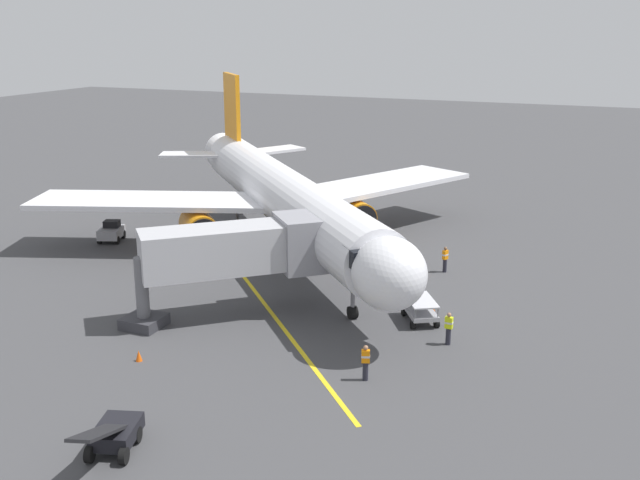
# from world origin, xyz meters

# --- Properties ---
(ground_plane) EXTENTS (220.00, 220.00, 0.00)m
(ground_plane) POSITION_xyz_m (0.00, 0.00, 0.00)
(ground_plane) COLOR #424244
(apron_lead_in_line) EXTENTS (26.95, 29.88, 0.01)m
(apron_lead_in_line) POSITION_xyz_m (1.73, 7.57, 0.01)
(apron_lead_in_line) COLOR yellow
(apron_lead_in_line) RESTS_ON ground
(airplane) EXTENTS (32.59, 33.49, 11.50)m
(airplane) POSITION_xyz_m (1.92, 1.36, 4.00)
(airplane) COLOR white
(airplane) RESTS_ON ground
(jet_bridge) EXTENTS (9.80, 9.15, 5.40)m
(jet_bridge) POSITION_xyz_m (-1.64, 13.34, 3.76)
(jet_bridge) COLOR #B7B7BC
(jet_bridge) RESTS_ON ground
(ground_crew_marshaller) EXTENTS (0.46, 0.37, 1.71)m
(ground_crew_marshaller) POSITION_xyz_m (-10.47, 18.39, 0.89)
(ground_crew_marshaller) COLOR #23232D
(ground_crew_marshaller) RESTS_ON ground
(ground_crew_wing_walker) EXTENTS (0.38, 0.46, 1.71)m
(ground_crew_wing_walker) POSITION_xyz_m (-10.02, 1.70, 0.89)
(ground_crew_wing_walker) COLOR #23232D
(ground_crew_wing_walker) RESTS_ON ground
(ground_crew_loader) EXTENTS (0.42, 0.28, 1.71)m
(ground_crew_loader) POSITION_xyz_m (-12.99, 13.01, 0.89)
(ground_crew_loader) COLOR #23232D
(ground_crew_loader) RESTS_ON ground
(tug_near_nose) EXTENTS (2.23, 2.68, 1.50)m
(tug_near_nose) POSITION_xyz_m (14.71, 4.19, 0.70)
(tug_near_nose) COLOR #9E9EA3
(tug_near_nose) RESTS_ON ground
(baggage_cart_portside) EXTENTS (2.54, 2.95, 1.27)m
(baggage_cart_portside) POSITION_xyz_m (-10.85, 10.58, 0.66)
(baggage_cart_portside) COLOR #9E9EA3
(baggage_cart_portside) RESTS_ON ground
(belt_loader_starboard_side) EXTENTS (2.55, 4.72, 2.32)m
(belt_loader_starboard_side) POSITION_xyz_m (-3.68, 27.68, 0.71)
(belt_loader_starboard_side) COLOR black
(belt_loader_starboard_side) RESTS_ON ground
(safety_cone_nose_left) EXTENTS (0.32, 0.32, 0.55)m
(safety_cone_nose_left) POSITION_xyz_m (-8.87, 3.02, 0.28)
(safety_cone_nose_left) COLOR #F2590F
(safety_cone_nose_left) RESTS_ON ground
(safety_cone_nose_right) EXTENTS (0.32, 0.32, 0.55)m
(safety_cone_nose_right) POSITION_xyz_m (0.25, 20.74, 0.28)
(safety_cone_nose_right) COLOR #F2590F
(safety_cone_nose_right) RESTS_ON ground
(safety_cone_wing_port) EXTENTS (0.32, 0.32, 0.55)m
(safety_cone_wing_port) POSITION_xyz_m (-11.31, 9.49, 0.28)
(safety_cone_wing_port) COLOR #F2590F
(safety_cone_wing_port) RESTS_ON ground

